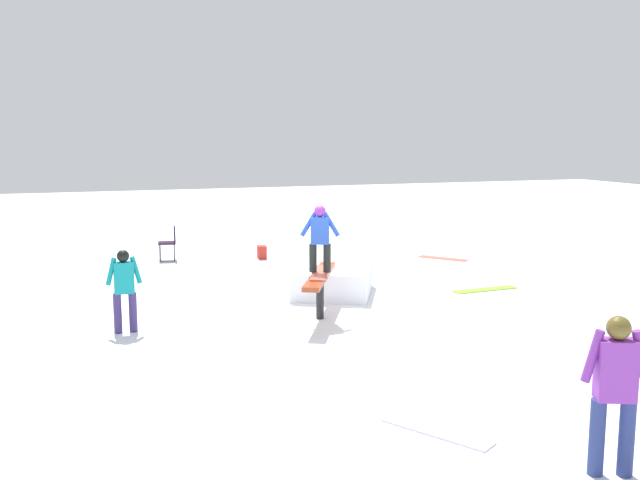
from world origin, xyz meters
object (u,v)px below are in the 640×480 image
object	(u,v)px
rail_feature	(320,281)
bystander_purple	(615,387)
loose_snowboard_lime	(485,290)
backpack_on_snow	(262,252)
loose_snowboard_coral	(443,258)
bystander_teal	(124,286)
folding_chair	(169,245)
loose_snowboard_white	(437,431)
main_rider_on_rail	(320,241)

from	to	relation	value
rail_feature	bystander_purple	bearing A→B (deg)	33.40
loose_snowboard_lime	backpack_on_snow	bearing A→B (deg)	120.55
rail_feature	loose_snowboard_coral	bearing A→B (deg)	159.74
loose_snowboard_coral	bystander_teal	bearing A→B (deg)	79.15
rail_feature	bystander_teal	distance (m)	3.33
rail_feature	loose_snowboard_coral	world-z (taller)	rail_feature
loose_snowboard_lime	folding_chair	world-z (taller)	folding_chair
loose_snowboard_white	folding_chair	bearing A→B (deg)	-24.67
bystander_purple	loose_snowboard_lime	distance (m)	8.22
loose_snowboard_white	backpack_on_snow	world-z (taller)	backpack_on_snow
main_rider_on_rail	loose_snowboard_white	world-z (taller)	main_rider_on_rail
bystander_teal	backpack_on_snow	size ratio (longest dim) A/B	4.07
loose_snowboard_lime	loose_snowboard_white	world-z (taller)	same
loose_snowboard_white	loose_snowboard_coral	bearing A→B (deg)	-60.65
loose_snowboard_white	folding_chair	distance (m)	11.88
bystander_teal	loose_snowboard_coral	bearing A→B (deg)	-152.44
rail_feature	main_rider_on_rail	xyz separation A→B (m)	(0.00, 0.00, 0.71)
folding_chair	backpack_on_snow	distance (m)	2.40
loose_snowboard_lime	backpack_on_snow	world-z (taller)	backpack_on_snow
bystander_teal	loose_snowboard_white	bearing A→B (deg)	118.99
main_rider_on_rail	loose_snowboard_white	xyz separation A→B (m)	(5.01, -0.37, -1.38)
rail_feature	folding_chair	bearing A→B (deg)	-138.40
rail_feature	bystander_teal	xyz separation A→B (m)	(-0.22, -3.32, 0.09)
rail_feature	loose_snowboard_white	world-z (taller)	rail_feature
loose_snowboard_coral	backpack_on_snow	world-z (taller)	backpack_on_snow
loose_snowboard_white	backpack_on_snow	xyz separation A→B (m)	(-11.25, 0.91, 0.16)
loose_snowboard_white	loose_snowboard_lime	bearing A→B (deg)	-67.42
bystander_purple	loose_snowboard_lime	bearing A→B (deg)	88.81
loose_snowboard_white	folding_chair	world-z (taller)	folding_chair
loose_snowboard_lime	backpack_on_snow	xyz separation A→B (m)	(-5.18, -3.48, 0.16)
loose_snowboard_coral	main_rider_on_rail	bearing A→B (deg)	93.98
main_rider_on_rail	bystander_teal	bearing A→B (deg)	-71.96
loose_snowboard_lime	loose_snowboard_coral	world-z (taller)	same
rail_feature	bystander_purple	distance (m)	6.48
rail_feature	loose_snowboard_white	xyz separation A→B (m)	(5.01, -0.37, -0.67)
main_rider_on_rail	loose_snowboard_lime	distance (m)	4.39
main_rider_on_rail	backpack_on_snow	size ratio (longest dim) A/B	3.98
main_rider_on_rail	bystander_purple	world-z (taller)	main_rider_on_rail
rail_feature	bystander_teal	size ratio (longest dim) A/B	1.59
loose_snowboard_lime	loose_snowboard_white	size ratio (longest dim) A/B	1.15
loose_snowboard_coral	folding_chair	world-z (taller)	folding_chair
main_rider_on_rail	bystander_teal	xyz separation A→B (m)	(-0.22, -3.32, -0.62)
bystander_teal	main_rider_on_rail	bearing A→B (deg)	175.70
main_rider_on_rail	loose_snowboard_white	size ratio (longest dim) A/B	1.05
loose_snowboard_white	main_rider_on_rail	bearing A→B (deg)	-35.68
folding_chair	loose_snowboard_white	bearing A→B (deg)	15.02
folding_chair	loose_snowboard_lime	bearing A→B (deg)	53.61
loose_snowboard_white	backpack_on_snow	size ratio (longest dim) A/B	3.78
loose_snowboard_lime	folding_chair	distance (m)	8.16
loose_snowboard_coral	backpack_on_snow	bearing A→B (deg)	31.96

